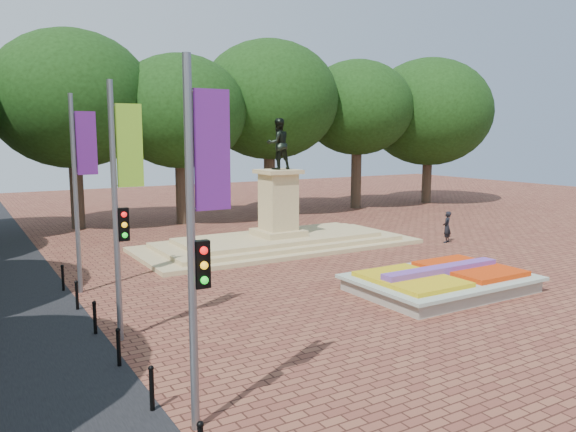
# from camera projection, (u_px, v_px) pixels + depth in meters

# --- Properties ---
(ground) EXTENTS (90.00, 90.00, 0.00)m
(ground) POSITION_uv_depth(u_px,v_px,m) (383.00, 282.00, 21.46)
(ground) COLOR brown
(ground) RESTS_ON ground
(flower_bed) EXTENTS (6.30, 4.30, 0.91)m
(flower_bed) POSITION_uv_depth(u_px,v_px,m) (441.00, 281.00, 20.23)
(flower_bed) COLOR gray
(flower_bed) RESTS_ON ground
(monument) EXTENTS (14.00, 6.00, 6.40)m
(monument) POSITION_uv_depth(u_px,v_px,m) (278.00, 230.00, 28.13)
(monument) COLOR tan
(monument) RESTS_ON ground
(tree_row_back) EXTENTS (44.80, 8.80, 10.43)m
(tree_row_back) POSITION_uv_depth(u_px,v_px,m) (233.00, 119.00, 36.98)
(tree_row_back) COLOR #3A2B20
(tree_row_back) RESTS_ON ground
(banner_poles) EXTENTS (0.88, 11.17, 7.00)m
(banner_poles) POSITION_uv_depth(u_px,v_px,m) (123.00, 201.00, 14.67)
(banner_poles) COLOR slate
(banner_poles) RESTS_ON ground
(bollard_row) EXTENTS (0.12, 13.12, 0.98)m
(bollard_row) POSITION_uv_depth(u_px,v_px,m) (106.00, 330.00, 14.66)
(bollard_row) COLOR black
(bollard_row) RESTS_ON ground
(pedestrian) EXTENTS (0.72, 0.63, 1.65)m
(pedestrian) POSITION_uv_depth(u_px,v_px,m) (447.00, 227.00, 29.32)
(pedestrian) COLOR black
(pedestrian) RESTS_ON ground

